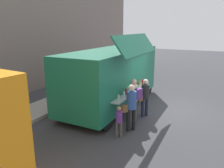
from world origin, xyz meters
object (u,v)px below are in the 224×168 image
(customer_front_ordering, at_px, (145,95))
(customer_mid_with_backpack, at_px, (134,96))
(food_truck_main, at_px, (113,75))
(customer_rear_waiting, at_px, (131,104))
(trash_bin, at_px, (112,75))
(child_near_queue, at_px, (119,119))

(customer_front_ordering, bearing_deg, customer_mid_with_backpack, 102.27)
(food_truck_main, bearing_deg, customer_rear_waiting, -140.14)
(customer_rear_waiting, bearing_deg, customer_mid_with_backpack, -38.96)
(trash_bin, bearing_deg, customer_mid_with_backpack, -145.68)
(customer_front_ordering, xyz_separation_m, customer_mid_with_backpack, (-0.67, 0.23, 0.10))
(customer_rear_waiting, xyz_separation_m, child_near_queue, (-0.62, 0.18, -0.37))
(food_truck_main, xyz_separation_m, trash_bin, (4.47, 2.32, -1.03))
(customer_front_ordering, height_order, customer_rear_waiting, customer_rear_waiting)
(customer_mid_with_backpack, bearing_deg, customer_rear_waiting, 129.60)
(food_truck_main, xyz_separation_m, customer_rear_waiting, (-2.17, -1.84, -0.45))
(customer_mid_with_backpack, height_order, customer_rear_waiting, customer_rear_waiting)
(food_truck_main, relative_size, customer_front_ordering, 3.96)
(trash_bin, xyz_separation_m, customer_front_ordering, (-5.11, -4.17, 0.51))
(customer_front_ordering, distance_m, customer_rear_waiting, 1.53)
(trash_bin, relative_size, customer_front_ordering, 0.56)
(trash_bin, height_order, child_near_queue, child_near_queue)
(customer_mid_with_backpack, relative_size, child_near_queue, 1.55)
(food_truck_main, xyz_separation_m, customer_mid_with_backpack, (-1.31, -1.62, -0.42))
(trash_bin, distance_m, customer_mid_with_backpack, 7.02)
(trash_bin, relative_size, customer_rear_waiting, 0.52)
(trash_bin, xyz_separation_m, customer_mid_with_backpack, (-5.78, -3.94, 0.61))
(customer_front_ordering, xyz_separation_m, customer_rear_waiting, (-1.53, 0.01, 0.07))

